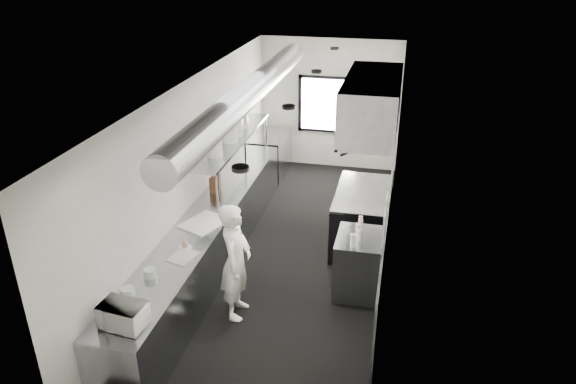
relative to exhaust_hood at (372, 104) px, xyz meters
The scene contains 35 objects.
floor 2.72m from the exhaust_hood, 147.45° to the right, with size 3.00×8.00×0.01m, color black.
ceiling 1.36m from the exhaust_hood, 147.45° to the right, with size 3.00×8.00×0.01m, color beige.
wall_back 3.62m from the exhaust_hood, 108.38° to the left, with size 3.00×0.02×2.80m, color silver.
wall_front 4.93m from the exhaust_hood, 103.13° to the right, with size 3.00×0.02×2.80m, color silver.
wall_left 2.87m from the exhaust_hood, 164.91° to the right, with size 0.02×8.00×2.80m, color silver.
wall_right 1.28m from the exhaust_hood, 60.05° to the right, with size 0.02×8.00×2.80m, color silver.
wall_cladding 1.92m from the exhaust_hood, 46.22° to the right, with size 0.03×5.50×1.10m, color gray.
hvac_duct 1.83m from the exhaust_hood, behind, with size 0.40×0.40×6.40m, color #97999F.
service_window 3.58m from the exhaust_hood, 108.57° to the left, with size 1.36×0.05×1.25m.
exhaust_hood is the anchor object (origin of this frame).
prep_counter 3.20m from the exhaust_hood, 151.89° to the right, with size 0.70×6.00×0.90m, color gray.
pass_shelf 2.46m from the exhaust_hood, behind, with size 0.45×3.00×0.68m.
range 1.92m from the exhaust_hood, behind, with size 0.88×1.60×0.94m.
bottle_station 2.39m from the exhaust_hood, 87.82° to the right, with size 0.65×0.80×0.90m, color gray.
far_work_table 3.88m from the exhaust_hood, 131.94° to the left, with size 0.70×1.20×0.90m, color gray.
notice_sheet_a 2.09m from the exhaust_hood, 78.88° to the right, with size 0.02×0.28×0.38m, color beige.
notice_sheet_b 2.43m from the exhaust_hood, 80.58° to the right, with size 0.02×0.28×0.38m, color beige.
line_cook 3.12m from the exhaust_hood, 123.44° to the right, with size 0.60×0.39×1.63m, color white.
microwave 4.63m from the exhaust_hood, 120.02° to the right, with size 0.44×0.34×0.27m, color white.
deli_tub_a 4.38m from the exhaust_hood, 125.88° to the right, with size 0.15×0.15×0.11m, color #B2BAAB.
deli_tub_b 4.02m from the exhaust_hood, 128.78° to the right, with size 0.15×0.15×0.11m, color #B2BAAB.
newspaper 3.55m from the exhaust_hood, 131.58° to the right, with size 0.29×0.36×0.01m, color silver.
small_plate 3.44m from the exhaust_hood, 134.98° to the right, with size 0.18×0.18×0.01m, color silver.
pastry 3.42m from the exhaust_hood, 134.98° to the right, with size 0.09×0.09×0.09m, color tan.
cutting_board 3.04m from the exhaust_hood, 145.83° to the right, with size 0.48×0.64×0.02m, color silver.
knife_block 2.79m from the exhaust_hood, behind, with size 0.11×0.24×0.26m, color #4F371C.
plate_stack_a 2.48m from the exhaust_hood, 166.80° to the right, with size 0.24×0.24×0.28m, color silver.
plate_stack_b 2.39m from the exhaust_hood, behind, with size 0.27×0.27×0.35m, color silver.
plate_stack_c 2.43m from the exhaust_hood, 168.36° to the left, with size 0.22×0.22×0.31m, color silver.
plate_stack_d 2.57m from the exhaust_hood, 159.07° to the left, with size 0.24×0.24×0.38m, color silver.
squeeze_bottle_a 2.18m from the exhaust_hood, 91.03° to the right, with size 0.06×0.06×0.19m, color silver.
squeeze_bottle_b 2.06m from the exhaust_hood, 88.43° to the right, with size 0.06×0.06×0.17m, color silver.
squeeze_bottle_c 1.96m from the exhaust_hood, 89.78° to the right, with size 0.06×0.06×0.19m, color silver.
squeeze_bottle_d 1.88m from the exhaust_hood, 88.54° to the right, with size 0.07×0.07×0.20m, color silver.
squeeze_bottle_e 1.79m from the exhaust_hood, 89.03° to the right, with size 0.06×0.06×0.17m, color silver.
Camera 1 is at (1.57, -7.25, 4.61)m, focal length 33.76 mm.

